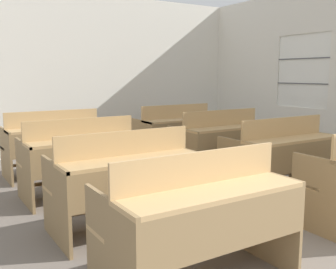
# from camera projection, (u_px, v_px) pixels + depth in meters

# --- Properties ---
(wall_back) EXTENTS (6.68, 0.06, 2.76)m
(wall_back) POSITION_uv_depth(u_px,v_px,m) (68.00, 74.00, 6.77)
(wall_back) COLOR white
(wall_back) RESTS_ON ground_plane
(bench_front_left) EXTENTS (1.25, 0.72, 0.89)m
(bench_front_left) POSITION_uv_depth(u_px,v_px,m) (200.00, 216.00, 2.55)
(bench_front_left) COLOR #97784E
(bench_front_left) RESTS_ON ground_plane
(bench_second_left) EXTENTS (1.25, 0.72, 0.89)m
(bench_second_left) POSITION_uv_depth(u_px,v_px,m) (126.00, 179.00, 3.45)
(bench_second_left) COLOR olive
(bench_second_left) RESTS_ON ground_plane
(bench_second_right) EXTENTS (1.25, 0.72, 0.89)m
(bench_second_right) POSITION_uv_depth(u_px,v_px,m) (282.00, 155.00, 4.49)
(bench_second_right) COLOR olive
(bench_second_right) RESTS_ON ground_plane
(bench_third_left) EXTENTS (1.25, 0.72, 0.89)m
(bench_third_left) POSITION_uv_depth(u_px,v_px,m) (81.00, 156.00, 4.40)
(bench_third_left) COLOR olive
(bench_third_left) RESTS_ON ground_plane
(bench_third_right) EXTENTS (1.25, 0.72, 0.89)m
(bench_third_right) POSITION_uv_depth(u_px,v_px,m) (220.00, 141.00, 5.41)
(bench_third_right) COLOR #93744A
(bench_third_right) RESTS_ON ground_plane
(bench_back_left) EXTENTS (1.25, 0.72, 0.89)m
(bench_back_left) POSITION_uv_depth(u_px,v_px,m) (54.00, 142.00, 5.34)
(bench_back_left) COLOR #93754B
(bench_back_left) RESTS_ON ground_plane
(bench_back_right) EXTENTS (1.25, 0.72, 0.89)m
(bench_back_right) POSITION_uv_depth(u_px,v_px,m) (176.00, 131.00, 6.34)
(bench_back_right) COLOR #997A50
(bench_back_right) RESTS_ON ground_plane
(wastepaper_bin) EXTENTS (0.29, 0.29, 0.29)m
(wastepaper_bin) POSITION_uv_depth(u_px,v_px,m) (231.00, 137.00, 7.76)
(wastepaper_bin) COLOR #33477A
(wastepaper_bin) RESTS_ON ground_plane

